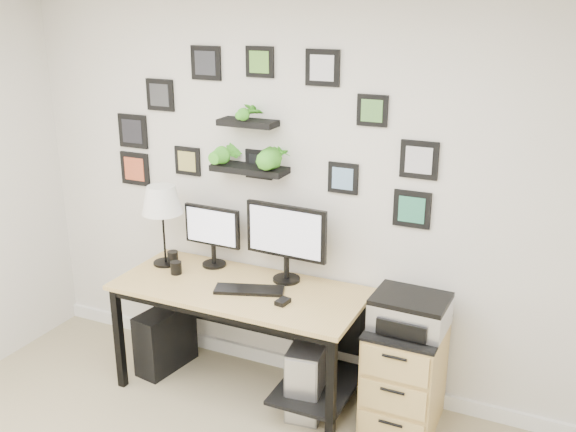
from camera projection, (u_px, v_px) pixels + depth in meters
The scene contains 14 objects.
room at pixel (296, 364), 4.50m from camera, with size 4.00×4.00×4.00m.
desk at pixel (247, 303), 4.12m from camera, with size 1.60×0.70×0.75m.
monitor_left at pixel (212, 232), 4.31m from camera, with size 0.41×0.17×0.42m.
monitor_right at pixel (286, 237), 4.06m from camera, with size 0.55×0.19×0.51m.
keyboard at pixel (249, 290), 4.00m from camera, with size 0.43×0.14×0.02m, color black.
mouse at pixel (283, 302), 3.84m from camera, with size 0.06×0.09×0.03m, color black.
table_lamp at pixel (162, 202), 4.28m from camera, with size 0.27×0.27×0.56m.
mug at pixel (176, 268), 4.25m from camera, with size 0.08×0.08×0.08m, color black.
pen_cup at pixel (173, 258), 4.40m from camera, with size 0.07×0.07×0.09m, color black.
pc_tower_black at pixel (166, 338), 4.50m from camera, with size 0.20×0.44×0.44m, color black.
pc_tower_grey at pixel (311, 373), 4.06m from camera, with size 0.27×0.50×0.47m.
file_cabinet at pixel (404, 375), 3.86m from camera, with size 0.43×0.53×0.67m.
printer at pixel (410, 312), 3.70m from camera, with size 0.44×0.36×0.19m.
wall_decor at pixel (252, 138), 4.06m from camera, with size 2.28×0.18×1.03m.
Camera 1 is at (1.60, -1.61, 2.48)m, focal length 40.00 mm.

